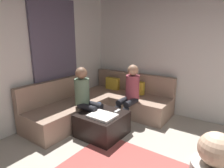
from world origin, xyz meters
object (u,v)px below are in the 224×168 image
object	(u,v)px
ottoman	(102,124)
sectional_couch	(102,103)
game_remote	(117,111)
person_on_couch_side	(86,96)
person_on_couch_back	(130,92)
coffee_mug	(99,105)

from	to	relation	value
ottoman	sectional_couch	bearing A→B (deg)	128.31
game_remote	person_on_couch_side	xyz separation A→B (m)	(-0.58, -0.19, 0.23)
sectional_couch	game_remote	bearing A→B (deg)	-33.15
sectional_couch	game_remote	size ratio (longest dim) A/B	17.00
sectional_couch	person_on_couch_back	world-z (taller)	person_on_couch_back
game_remote	person_on_couch_side	distance (m)	0.65
coffee_mug	person_on_couch_side	world-z (taller)	person_on_couch_side
sectional_couch	person_on_couch_side	distance (m)	0.78
game_remote	person_on_couch_side	size ratio (longest dim) A/B	0.12
sectional_couch	game_remote	xyz separation A→B (m)	(0.73, -0.48, 0.15)
ottoman	game_remote	world-z (taller)	game_remote
sectional_couch	person_on_couch_back	size ratio (longest dim) A/B	2.12
ottoman	coffee_mug	xyz separation A→B (m)	(-0.22, 0.18, 0.26)
sectional_couch	coffee_mug	world-z (taller)	sectional_couch
game_remote	person_on_couch_back	world-z (taller)	person_on_couch_back
coffee_mug	person_on_couch_back	size ratio (longest dim) A/B	0.08
ottoman	person_on_couch_back	xyz separation A→B (m)	(0.13, 0.75, 0.45)
person_on_couch_back	game_remote	bearing A→B (deg)	94.86
ottoman	person_on_couch_back	bearing A→B (deg)	79.85
ottoman	game_remote	size ratio (longest dim) A/B	5.07
ottoman	person_on_couch_back	size ratio (longest dim) A/B	0.63
ottoman	coffee_mug	bearing A→B (deg)	140.71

